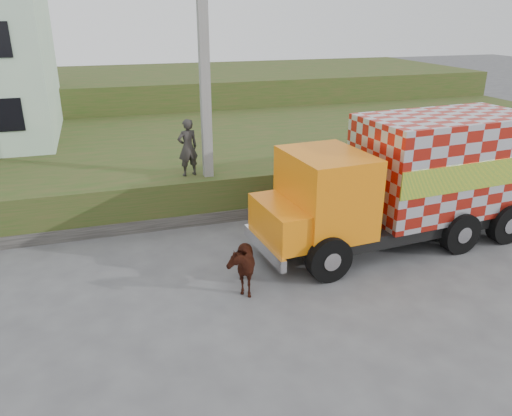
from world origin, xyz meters
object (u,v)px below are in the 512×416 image
object	(u,v)px
cow	(240,263)
pedestrian	(188,148)
utility_pole	(205,98)
cargo_truck	(411,180)

from	to	relation	value
cow	pedestrian	world-z (taller)	pedestrian
utility_pole	cargo_truck	bearing A→B (deg)	-34.24
utility_pole	cargo_truck	size ratio (longest dim) A/B	0.92
cargo_truck	cow	bearing A→B (deg)	-172.33
cargo_truck	cow	xyz separation A→B (m)	(-5.63, -1.21, -1.27)
cargo_truck	utility_pole	bearing A→B (deg)	141.28
cargo_truck	pedestrian	size ratio (longest dim) A/B	4.59
utility_pole	cow	xyz separation A→B (m)	(-0.30, -4.84, -3.39)
pedestrian	cow	bearing A→B (deg)	79.98
cargo_truck	pedestrian	bearing A→B (deg)	142.38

